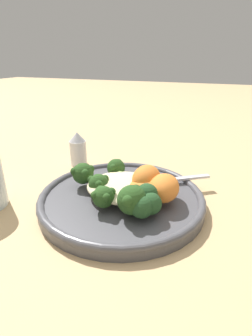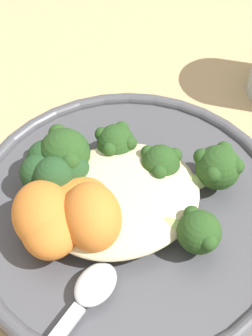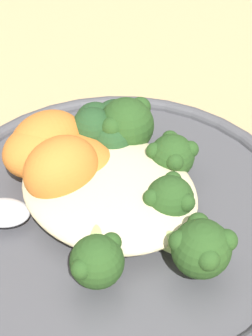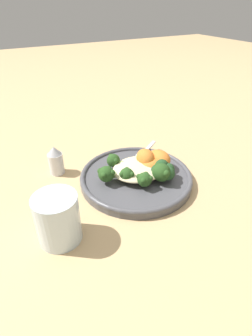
{
  "view_description": "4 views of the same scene",
  "coord_description": "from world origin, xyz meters",
  "px_view_note": "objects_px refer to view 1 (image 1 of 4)",
  "views": [
    {
      "loc": [
        0.12,
        -0.35,
        0.22
      ],
      "look_at": [
        -0.01,
        0.0,
        0.06
      ],
      "focal_mm": 28.0,
      "sensor_mm": 36.0,
      "label": 1
    },
    {
      "loc": [
        0.07,
        0.17,
        0.32
      ],
      "look_at": [
        -0.01,
        -0.04,
        0.04
      ],
      "focal_mm": 50.0,
      "sensor_mm": 36.0,
      "label": 2
    },
    {
      "loc": [
        -0.18,
        0.17,
        0.29
      ],
      "look_at": [
        0.0,
        -0.03,
        0.04
      ],
      "focal_mm": 60.0,
      "sensor_mm": 36.0,
      "label": 3
    },
    {
      "loc": [
        -0.26,
        -0.43,
        0.36
      ],
      "look_at": [
        -0.03,
        -0.0,
        0.03
      ],
      "focal_mm": 28.0,
      "sensor_mm": 36.0,
      "label": 4
    }
  ],
  "objects_px": {
    "sweet_potato_chunk_1": "(150,188)",
    "salt_shaker": "(78,149)",
    "broccoli_stalk_2": "(105,185)",
    "spoon": "(168,179)",
    "sweet_potato_chunk_3": "(163,186)",
    "kale_tuft": "(141,200)",
    "quinoa_mound": "(123,187)",
    "plate": "(122,198)",
    "sweet_potato_chunk_2": "(164,188)",
    "broccoli_stalk_3": "(112,193)",
    "broccoli_stalk_1": "(90,176)",
    "broccoli_stalk_4": "(132,198)",
    "sweet_potato_chunk_0": "(146,180)",
    "broccoli_stalk_0": "(119,172)"
  },
  "relations": [
    {
      "from": "sweet_potato_chunk_1",
      "to": "salt_shaker",
      "type": "bearing_deg",
      "value": 147.74
    },
    {
      "from": "broccoli_stalk_2",
      "to": "spoon",
      "type": "bearing_deg",
      "value": -166.02
    },
    {
      "from": "sweet_potato_chunk_3",
      "to": "spoon",
      "type": "relative_size",
      "value": 0.55
    },
    {
      "from": "sweet_potato_chunk_1",
      "to": "kale_tuft",
      "type": "xyz_separation_m",
      "value": [
        0.0,
        -0.04,
        0.0
      ]
    },
    {
      "from": "quinoa_mound",
      "to": "kale_tuft",
      "type": "bearing_deg",
      "value": -44.59
    },
    {
      "from": "plate",
      "to": "sweet_potato_chunk_2",
      "type": "distance_m",
      "value": 0.07
    },
    {
      "from": "plate",
      "to": "sweet_potato_chunk_3",
      "type": "xyz_separation_m",
      "value": [
        0.06,
        0.01,
        0.03
      ]
    },
    {
      "from": "plate",
      "to": "salt_shaker",
      "type": "distance_m",
      "value": 0.19
    },
    {
      "from": "sweet_potato_chunk_3",
      "to": "kale_tuft",
      "type": "height_order",
      "value": "same"
    },
    {
      "from": "broccoli_stalk_3",
      "to": "sweet_potato_chunk_2",
      "type": "distance_m",
      "value": 0.07
    },
    {
      "from": "broccoli_stalk_2",
      "to": "sweet_potato_chunk_1",
      "type": "xyz_separation_m",
      "value": [
        0.07,
        0.01,
        0.0
      ]
    },
    {
      "from": "plate",
      "to": "quinoa_mound",
      "type": "xyz_separation_m",
      "value": [
        0.0,
        0.0,
        0.02
      ]
    },
    {
      "from": "quinoa_mound",
      "to": "broccoli_stalk_3",
      "type": "distance_m",
      "value": 0.03
    },
    {
      "from": "quinoa_mound",
      "to": "spoon",
      "type": "relative_size",
      "value": 1.25
    },
    {
      "from": "plate",
      "to": "salt_shaker",
      "type": "relative_size",
      "value": 3.59
    },
    {
      "from": "spoon",
      "to": "broccoli_stalk_1",
      "type": "bearing_deg",
      "value": 171.76
    },
    {
      "from": "broccoli_stalk_4",
      "to": "sweet_potato_chunk_1",
      "type": "xyz_separation_m",
      "value": [
        0.01,
        0.04,
        -0.0
      ]
    },
    {
      "from": "plate",
      "to": "sweet_potato_chunk_0",
      "type": "relative_size",
      "value": 4.89
    },
    {
      "from": "spoon",
      "to": "quinoa_mound",
      "type": "bearing_deg",
      "value": -165.11
    },
    {
      "from": "sweet_potato_chunk_3",
      "to": "spoon",
      "type": "xyz_separation_m",
      "value": [
        -0.0,
        0.06,
        -0.01
      ]
    },
    {
      "from": "broccoli_stalk_1",
      "to": "sweet_potato_chunk_1",
      "type": "height_order",
      "value": "broccoli_stalk_1"
    },
    {
      "from": "sweet_potato_chunk_2",
      "to": "salt_shaker",
      "type": "xyz_separation_m",
      "value": [
        -0.21,
        0.12,
        -0.01
      ]
    },
    {
      "from": "broccoli_stalk_3",
      "to": "sweet_potato_chunk_1",
      "type": "bearing_deg",
      "value": 141.42
    },
    {
      "from": "salt_shaker",
      "to": "broccoli_stalk_3",
      "type": "bearing_deg",
      "value": -46.34
    },
    {
      "from": "sweet_potato_chunk_1",
      "to": "broccoli_stalk_2",
      "type": "bearing_deg",
      "value": -171.02
    },
    {
      "from": "sweet_potato_chunk_1",
      "to": "sweet_potato_chunk_2",
      "type": "xyz_separation_m",
      "value": [
        0.02,
        -0.0,
        0.0
      ]
    },
    {
      "from": "sweet_potato_chunk_3",
      "to": "broccoli_stalk_4",
      "type": "bearing_deg",
      "value": -123.69
    },
    {
      "from": "sweet_potato_chunk_3",
      "to": "sweet_potato_chunk_2",
      "type": "bearing_deg",
      "value": -72.63
    },
    {
      "from": "broccoli_stalk_0",
      "to": "broccoli_stalk_1",
      "type": "bearing_deg",
      "value": 89.31
    },
    {
      "from": "broccoli_stalk_4",
      "to": "spoon",
      "type": "xyz_separation_m",
      "value": [
        0.03,
        0.1,
        -0.01
      ]
    },
    {
      "from": "sweet_potato_chunk_1",
      "to": "broccoli_stalk_0",
      "type": "bearing_deg",
      "value": 148.75
    },
    {
      "from": "broccoli_stalk_0",
      "to": "sweet_potato_chunk_1",
      "type": "height_order",
      "value": "broccoli_stalk_0"
    },
    {
      "from": "quinoa_mound",
      "to": "spoon",
      "type": "bearing_deg",
      "value": 48.82
    },
    {
      "from": "quinoa_mound",
      "to": "sweet_potato_chunk_0",
      "type": "relative_size",
      "value": 2.34
    },
    {
      "from": "salt_shaker",
      "to": "sweet_potato_chunk_0",
      "type": "bearing_deg",
      "value": -31.45
    },
    {
      "from": "salt_shaker",
      "to": "sweet_potato_chunk_3",
      "type": "bearing_deg",
      "value": -28.61
    },
    {
      "from": "broccoli_stalk_4",
      "to": "salt_shaker",
      "type": "bearing_deg",
      "value": -155.95
    },
    {
      "from": "quinoa_mound",
      "to": "broccoli_stalk_1",
      "type": "distance_m",
      "value": 0.06
    },
    {
      "from": "plate",
      "to": "sweet_potato_chunk_1",
      "type": "xyz_separation_m",
      "value": [
        0.04,
        0.0,
        0.02
      ]
    },
    {
      "from": "quinoa_mound",
      "to": "broccoli_stalk_0",
      "type": "bearing_deg",
      "value": 120.26
    },
    {
      "from": "broccoli_stalk_1",
      "to": "sweet_potato_chunk_2",
      "type": "height_order",
      "value": "sweet_potato_chunk_2"
    },
    {
      "from": "sweet_potato_chunk_1",
      "to": "sweet_potato_chunk_3",
      "type": "xyz_separation_m",
      "value": [
        0.02,
        0.01,
        0.0
      ]
    },
    {
      "from": "broccoli_stalk_2",
      "to": "broccoli_stalk_3",
      "type": "xyz_separation_m",
      "value": [
        0.02,
        -0.02,
        -0.0
      ]
    },
    {
      "from": "quinoa_mound",
      "to": "broccoli_stalk_1",
      "type": "relative_size",
      "value": 1.17
    },
    {
      "from": "sweet_potato_chunk_0",
      "to": "salt_shaker",
      "type": "relative_size",
      "value": 0.73
    },
    {
      "from": "salt_shaker",
      "to": "sweet_potato_chunk_1",
      "type": "bearing_deg",
      "value": -32.26
    },
    {
      "from": "broccoli_stalk_0",
      "to": "sweet_potato_chunk_0",
      "type": "distance_m",
      "value": 0.06
    },
    {
      "from": "spoon",
      "to": "broccoli_stalk_0",
      "type": "bearing_deg",
      "value": 162.05
    },
    {
      "from": "sweet_potato_chunk_0",
      "to": "spoon",
      "type": "height_order",
      "value": "sweet_potato_chunk_0"
    },
    {
      "from": "plate",
      "to": "spoon",
      "type": "height_order",
      "value": "spoon"
    }
  ]
}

